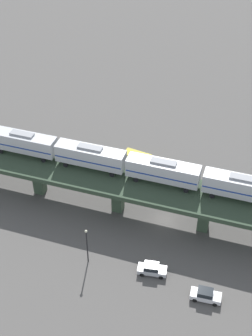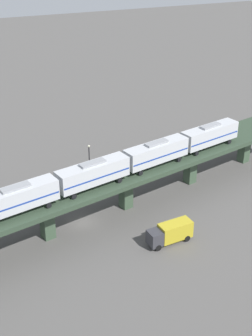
% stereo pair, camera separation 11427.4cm
% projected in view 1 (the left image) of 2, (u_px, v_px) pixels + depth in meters
% --- Properties ---
extents(ground_plane, '(400.00, 400.00, 0.00)m').
position_uv_depth(ground_plane, '(165.00, 220.00, 80.06)').
color(ground_plane, '#514F4C').
extents(elevated_viaduct, '(28.31, 91.61, 6.95)m').
position_uv_depth(elevated_viaduct, '(166.00, 194.00, 76.35)').
color(elevated_viaduct, '#2C3D2C').
rests_on(elevated_viaduct, ground).
extents(subway_train, '(13.62, 49.21, 4.45)m').
position_uv_depth(subway_train, '(126.00, 163.00, 76.98)').
color(subway_train, silver).
rests_on(subway_train, elevated_viaduct).
extents(street_car_white, '(2.96, 4.73, 1.89)m').
position_uv_depth(street_car_white, '(206.00, 295.00, 66.96)').
color(street_car_white, silver).
rests_on(street_car_white, ground).
extents(street_car_silver, '(3.27, 4.75, 1.89)m').
position_uv_depth(street_car_silver, '(152.00, 269.00, 70.60)').
color(street_car_silver, '#B7BABF').
rests_on(street_car_silver, ground).
extents(delivery_truck, '(2.82, 7.34, 3.20)m').
position_uv_depth(delivery_truck, '(141.00, 161.00, 89.92)').
color(delivery_truck, '#333338').
rests_on(delivery_truck, ground).
extents(street_lamp, '(0.44, 0.44, 6.94)m').
position_uv_depth(street_lamp, '(87.00, 243.00, 70.43)').
color(street_lamp, black).
rests_on(street_lamp, ground).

